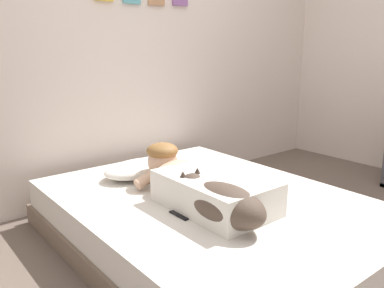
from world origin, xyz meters
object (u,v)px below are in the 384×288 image
object	(u,v)px
pillow	(140,168)
cell_phone	(182,214)
dog	(221,202)
coffee_cup	(196,169)
person_lying	(199,183)
bed	(211,222)

from	to	relation	value
pillow	cell_phone	distance (m)	0.71
dog	coffee_cup	world-z (taller)	dog
coffee_cup	cell_phone	bearing A→B (deg)	-135.43
pillow	person_lying	xyz separation A→B (m)	(0.03, -0.58, 0.05)
person_lying	dog	distance (m)	0.30
pillow	coffee_cup	distance (m)	0.38
coffee_cup	person_lying	bearing A→B (deg)	-127.09
bed	dog	size ratio (longest dim) A/B	3.55
person_lying	cell_phone	distance (m)	0.25
cell_phone	dog	bearing A→B (deg)	-59.41
bed	pillow	size ratio (longest dim) A/B	3.92
bed	coffee_cup	xyz separation A→B (m)	(0.20, 0.39, 0.19)
pillow	cell_phone	size ratio (longest dim) A/B	3.71
person_lying	pillow	bearing A→B (deg)	92.98
cell_phone	person_lying	bearing A→B (deg)	27.04
coffee_cup	bed	bearing A→B (deg)	-117.26
coffee_cup	dog	bearing A→B (deg)	-119.75
pillow	coffee_cup	bearing A→B (deg)	-33.44
bed	cell_phone	world-z (taller)	cell_phone
coffee_cup	cell_phone	size ratio (longest dim) A/B	0.89
dog	cell_phone	size ratio (longest dim) A/B	4.11
cell_phone	bed	bearing A→B (deg)	16.46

